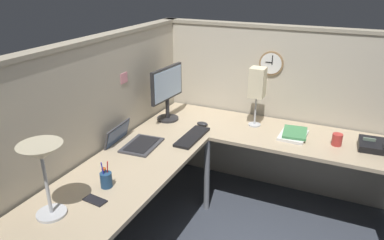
{
  "coord_description": "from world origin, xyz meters",
  "views": [
    {
      "loc": [
        -2.41,
        -0.88,
        2.01
      ],
      "look_at": [
        0.01,
        0.24,
        0.92
      ],
      "focal_mm": 33.85,
      "sensor_mm": 36.0,
      "label": 1
    }
  ],
  "objects_px": {
    "cell_phone": "(95,200)",
    "wall_clock": "(271,63)",
    "book_stack": "(294,134)",
    "pen_cup": "(106,180)",
    "computer_mouse": "(202,124)",
    "desk_lamp_dome": "(42,158)",
    "keyboard": "(192,137)",
    "laptop": "(131,141)",
    "coffee_mug": "(337,140)",
    "office_phone": "(374,146)",
    "desk_lamp_paper": "(257,84)",
    "monitor": "(167,90)"
  },
  "relations": [
    {
      "from": "cell_phone",
      "to": "wall_clock",
      "type": "distance_m",
      "value": 1.97
    },
    {
      "from": "book_stack",
      "to": "wall_clock",
      "type": "height_order",
      "value": "wall_clock"
    },
    {
      "from": "pen_cup",
      "to": "computer_mouse",
      "type": "bearing_deg",
      "value": -7.99
    },
    {
      "from": "desk_lamp_dome",
      "to": "book_stack",
      "type": "distance_m",
      "value": 1.99
    },
    {
      "from": "keyboard",
      "to": "desk_lamp_dome",
      "type": "height_order",
      "value": "desk_lamp_dome"
    },
    {
      "from": "laptop",
      "to": "coffee_mug",
      "type": "relative_size",
      "value": 4.23
    },
    {
      "from": "office_phone",
      "to": "desk_lamp_paper",
      "type": "xyz_separation_m",
      "value": [
        0.09,
        0.97,
        0.35
      ]
    },
    {
      "from": "desk_lamp_dome",
      "to": "wall_clock",
      "type": "bearing_deg",
      "value": -20.28
    },
    {
      "from": "coffee_mug",
      "to": "wall_clock",
      "type": "relative_size",
      "value": 0.44
    },
    {
      "from": "computer_mouse",
      "to": "desk_lamp_paper",
      "type": "bearing_deg",
      "value": -64.13
    },
    {
      "from": "desk_lamp_paper",
      "to": "wall_clock",
      "type": "height_order",
      "value": "wall_clock"
    },
    {
      "from": "computer_mouse",
      "to": "desk_lamp_paper",
      "type": "distance_m",
      "value": 0.6
    },
    {
      "from": "desk_lamp_dome",
      "to": "office_phone",
      "type": "bearing_deg",
      "value": -45.13
    },
    {
      "from": "wall_clock",
      "to": "cell_phone",
      "type": "bearing_deg",
      "value": 161.5
    },
    {
      "from": "keyboard",
      "to": "office_phone",
      "type": "relative_size",
      "value": 1.98
    },
    {
      "from": "desk_lamp_dome",
      "to": "coffee_mug",
      "type": "bearing_deg",
      "value": -40.65
    },
    {
      "from": "laptop",
      "to": "wall_clock",
      "type": "distance_m",
      "value": 1.44
    },
    {
      "from": "monitor",
      "to": "pen_cup",
      "type": "height_order",
      "value": "monitor"
    },
    {
      "from": "computer_mouse",
      "to": "cell_phone",
      "type": "bearing_deg",
      "value": 174.36
    },
    {
      "from": "monitor",
      "to": "book_stack",
      "type": "bearing_deg",
      "value": -84.48
    },
    {
      "from": "laptop",
      "to": "desk_lamp_dome",
      "type": "distance_m",
      "value": 1.02
    },
    {
      "from": "monitor",
      "to": "book_stack",
      "type": "xyz_separation_m",
      "value": [
        0.11,
        -1.14,
        -0.27
      ]
    },
    {
      "from": "computer_mouse",
      "to": "coffee_mug",
      "type": "relative_size",
      "value": 1.08
    },
    {
      "from": "desk_lamp_dome",
      "to": "monitor",
      "type": "bearing_deg",
      "value": 2.9
    },
    {
      "from": "laptop",
      "to": "keyboard",
      "type": "bearing_deg",
      "value": -51.96
    },
    {
      "from": "desk_lamp_dome",
      "to": "pen_cup",
      "type": "distance_m",
      "value": 0.49
    },
    {
      "from": "monitor",
      "to": "wall_clock",
      "type": "distance_m",
      "value": 0.97
    },
    {
      "from": "computer_mouse",
      "to": "wall_clock",
      "type": "xyz_separation_m",
      "value": [
        0.47,
        -0.47,
        0.5
      ]
    },
    {
      "from": "office_phone",
      "to": "desk_lamp_paper",
      "type": "bearing_deg",
      "value": 84.67
    },
    {
      "from": "book_stack",
      "to": "coffee_mug",
      "type": "height_order",
      "value": "coffee_mug"
    },
    {
      "from": "book_stack",
      "to": "keyboard",
      "type": "bearing_deg",
      "value": 116.91
    },
    {
      "from": "desk_lamp_paper",
      "to": "keyboard",
      "type": "bearing_deg",
      "value": 140.72
    },
    {
      "from": "office_phone",
      "to": "computer_mouse",
      "type": "bearing_deg",
      "value": 94.69
    },
    {
      "from": "monitor",
      "to": "desk_lamp_paper",
      "type": "xyz_separation_m",
      "value": [
        0.21,
        -0.77,
        0.09
      ]
    },
    {
      "from": "cell_phone",
      "to": "wall_clock",
      "type": "height_order",
      "value": "wall_clock"
    },
    {
      "from": "book_stack",
      "to": "wall_clock",
      "type": "distance_m",
      "value": 0.69
    },
    {
      "from": "pen_cup",
      "to": "cell_phone",
      "type": "distance_m",
      "value": 0.17
    },
    {
      "from": "computer_mouse",
      "to": "coffee_mug",
      "type": "xyz_separation_m",
      "value": [
        0.09,
        -1.13,
        0.03
      ]
    },
    {
      "from": "pen_cup",
      "to": "wall_clock",
      "type": "bearing_deg",
      "value": -21.16
    },
    {
      "from": "wall_clock",
      "to": "book_stack",
      "type": "bearing_deg",
      "value": -138.75
    },
    {
      "from": "monitor",
      "to": "wall_clock",
      "type": "xyz_separation_m",
      "value": [
        0.47,
        -0.82,
        0.22
      ]
    },
    {
      "from": "laptop",
      "to": "pen_cup",
      "type": "relative_size",
      "value": 2.25
    },
    {
      "from": "office_phone",
      "to": "book_stack",
      "type": "bearing_deg",
      "value": 90.57
    },
    {
      "from": "computer_mouse",
      "to": "pen_cup",
      "type": "height_order",
      "value": "pen_cup"
    },
    {
      "from": "computer_mouse",
      "to": "coffee_mug",
      "type": "height_order",
      "value": "coffee_mug"
    },
    {
      "from": "keyboard",
      "to": "office_phone",
      "type": "distance_m",
      "value": 1.42
    },
    {
      "from": "monitor",
      "to": "wall_clock",
      "type": "height_order",
      "value": "wall_clock"
    },
    {
      "from": "office_phone",
      "to": "book_stack",
      "type": "height_order",
      "value": "office_phone"
    },
    {
      "from": "laptop",
      "to": "wall_clock",
      "type": "height_order",
      "value": "wall_clock"
    },
    {
      "from": "keyboard",
      "to": "wall_clock",
      "type": "relative_size",
      "value": 1.95
    }
  ]
}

